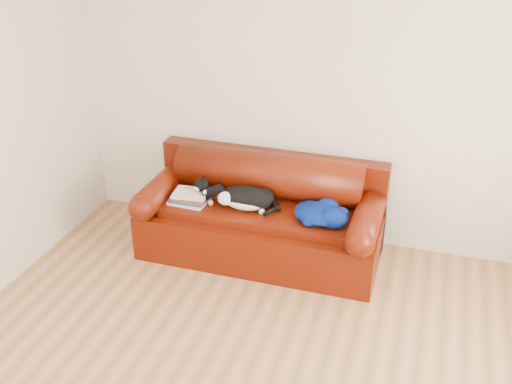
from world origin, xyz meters
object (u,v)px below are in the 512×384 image
Objects in this scene: sofa_base at (261,231)px; blanket at (320,213)px; book_stack at (190,197)px; cat at (246,198)px.

blanket reaches higher than sofa_base.
blanket is (1.16, 0.04, 0.02)m from book_stack.
blanket reaches higher than book_stack.
cat is at bearing -138.71° from sofa_base.
book_stack is 0.51m from cat.
cat is 1.39× the size of blanket.
blanket is at bearing -10.60° from sofa_base.
book_stack is at bearing 168.69° from cat.
cat is at bearing 179.34° from blanket.
blanket is at bearing -16.92° from cat.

